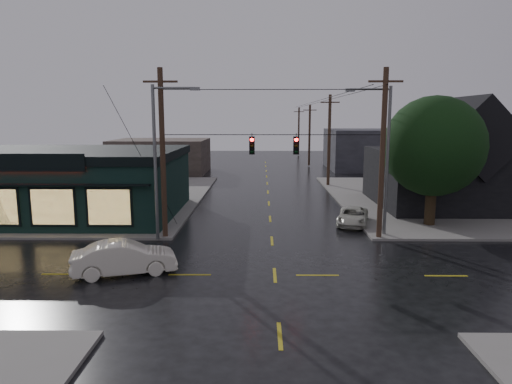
{
  "coord_description": "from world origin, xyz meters",
  "views": [
    {
      "loc": [
        -0.63,
        -20.45,
        7.32
      ],
      "look_at": [
        -0.95,
        5.81,
        3.0
      ],
      "focal_mm": 32.0,
      "sensor_mm": 36.0,
      "label": 1
    }
  ],
  "objects_px": {
    "corner_tree": "(434,146)",
    "utility_pole_ne": "(379,239)",
    "sedan_cream": "(125,258)",
    "suv_silver": "(353,216)",
    "utility_pole_nw": "(165,238)"
  },
  "relations": [
    {
      "from": "sedan_cream",
      "to": "suv_silver",
      "type": "height_order",
      "value": "sedan_cream"
    },
    {
      "from": "utility_pole_ne",
      "to": "sedan_cream",
      "type": "xyz_separation_m",
      "value": [
        -13.56,
        -6.42,
        0.79
      ]
    },
    {
      "from": "corner_tree",
      "to": "utility_pole_nw",
      "type": "distance_m",
      "value": 18.36
    },
    {
      "from": "corner_tree",
      "to": "utility_pole_nw",
      "type": "xyz_separation_m",
      "value": [
        -17.23,
        -3.28,
        -5.41
      ]
    },
    {
      "from": "sedan_cream",
      "to": "corner_tree",
      "type": "bearing_deg",
      "value": -78.94
    },
    {
      "from": "sedan_cream",
      "to": "utility_pole_ne",
      "type": "bearing_deg",
      "value": -82.2
    },
    {
      "from": "utility_pole_nw",
      "to": "utility_pole_ne",
      "type": "xyz_separation_m",
      "value": [
        13.0,
        0.0,
        0.0
      ]
    },
    {
      "from": "corner_tree",
      "to": "suv_silver",
      "type": "xyz_separation_m",
      "value": [
        -5.09,
        0.43,
        -4.83
      ]
    },
    {
      "from": "suv_silver",
      "to": "sedan_cream",
      "type": "bearing_deg",
      "value": -126.64
    },
    {
      "from": "utility_pole_nw",
      "to": "sedan_cream",
      "type": "distance_m",
      "value": 6.49
    },
    {
      "from": "corner_tree",
      "to": "utility_pole_ne",
      "type": "distance_m",
      "value": 7.61
    },
    {
      "from": "utility_pole_nw",
      "to": "suv_silver",
      "type": "bearing_deg",
      "value": 16.99
    },
    {
      "from": "utility_pole_nw",
      "to": "sedan_cream",
      "type": "height_order",
      "value": "utility_pole_nw"
    },
    {
      "from": "utility_pole_ne",
      "to": "sedan_cream",
      "type": "height_order",
      "value": "utility_pole_ne"
    },
    {
      "from": "corner_tree",
      "to": "utility_pole_ne",
      "type": "height_order",
      "value": "corner_tree"
    }
  ]
}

